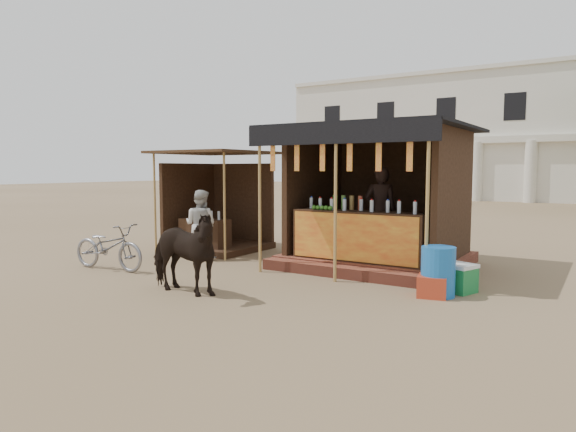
# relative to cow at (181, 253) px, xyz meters

# --- Properties ---
(ground) EXTENTS (120.00, 120.00, 0.00)m
(ground) POSITION_rel_cow_xyz_m (0.64, 0.52, -0.66)
(ground) COLOR #846B4C
(ground) RESTS_ON ground
(main_stall) EXTENTS (3.60, 3.61, 2.78)m
(main_stall) POSITION_rel_cow_xyz_m (1.64, 3.89, 0.37)
(main_stall) COLOR brown
(main_stall) RESTS_ON ground
(secondary_stall) EXTENTS (2.40, 2.40, 2.38)m
(secondary_stall) POSITION_rel_cow_xyz_m (-2.53, 3.76, 0.19)
(secondary_stall) COLOR #3C2515
(secondary_stall) RESTS_ON ground
(cow) EXTENTS (1.58, 0.76, 1.31)m
(cow) POSITION_rel_cow_xyz_m (0.00, 0.00, 0.00)
(cow) COLOR black
(cow) RESTS_ON ground
(motorbike) EXTENTS (1.77, 0.74, 0.91)m
(motorbike) POSITION_rel_cow_xyz_m (-2.58, 0.67, -0.20)
(motorbike) COLOR gray
(motorbike) RESTS_ON ground
(bystander) EXTENTS (0.82, 0.69, 1.52)m
(bystander) POSITION_rel_cow_xyz_m (-1.86, 2.52, 0.10)
(bystander) COLOR #B9B8B2
(bystander) RESTS_ON ground
(blue_barrel) EXTENTS (0.55, 0.55, 0.77)m
(blue_barrel) POSITION_rel_cow_xyz_m (3.46, 2.01, -0.27)
(blue_barrel) COLOR #1863B6
(blue_barrel) RESTS_ON ground
(red_crate) EXTENTS (0.51, 0.51, 0.33)m
(red_crate) POSITION_rel_cow_xyz_m (3.40, 1.92, -0.49)
(red_crate) COLOR #AD351C
(red_crate) RESTS_ON ground
(cooler) EXTENTS (0.75, 0.64, 0.46)m
(cooler) POSITION_rel_cow_xyz_m (3.58, 2.48, -0.43)
(cooler) COLOR #1C7F3B
(cooler) RESTS_ON ground
(background_building) EXTENTS (26.00, 7.45, 8.18)m
(background_building) POSITION_rel_cow_xyz_m (-1.36, 30.47, 3.32)
(background_building) COLOR silver
(background_building) RESTS_ON ground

